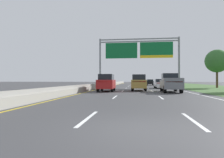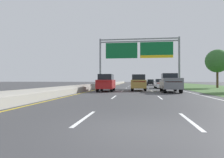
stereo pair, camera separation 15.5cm
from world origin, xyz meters
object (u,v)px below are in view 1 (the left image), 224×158
pickup_truck_grey (170,83)px  car_white_right_lane_sedan (160,83)px  overhead_sign_gantry (139,52)px  car_red_left_lane_suv (107,82)px  car_black_right_lane_sedan (150,82)px  roadside_tree_mid (217,61)px  car_gold_centre_lane_suv (139,82)px

pickup_truck_grey → car_white_right_lane_sedan: 10.83m
overhead_sign_gantry → pickup_truck_grey: overhead_sign_gantry is taller
pickup_truck_grey → car_red_left_lane_suv: pickup_truck_grey is taller
car_black_right_lane_sedan → roadside_tree_mid: roadside_tree_mid is taller
pickup_truck_grey → roadside_tree_mid: (10.27, 13.32, 3.70)m
car_white_right_lane_sedan → car_gold_centre_lane_suv: (-3.68, -8.23, 0.28)m
car_gold_centre_lane_suv → roadside_tree_mid: bearing=-51.9°
car_red_left_lane_suv → car_black_right_lane_sedan: bearing=-15.6°
overhead_sign_gantry → car_white_right_lane_sedan: 7.35m
pickup_truck_grey → car_white_right_lane_sedan: (0.06, 10.82, -0.26)m
pickup_truck_grey → car_white_right_lane_sedan: size_ratio=1.24×
car_black_right_lane_sedan → car_gold_centre_lane_suv: bearing=174.0°
car_black_right_lane_sedan → car_gold_centre_lane_suv: (-3.25, -27.04, 0.28)m
pickup_truck_grey → car_black_right_lane_sedan: bearing=2.2°
car_black_right_lane_sedan → car_red_left_lane_suv: (-7.25, -29.10, 0.28)m
overhead_sign_gantry → car_black_right_lane_sedan: overhead_sign_gantry is taller
car_black_right_lane_sedan → car_red_left_lane_suv: size_ratio=0.93×
overhead_sign_gantry → car_red_left_lane_suv: (-4.09, -13.00, -5.53)m
overhead_sign_gantry → car_black_right_lane_sedan: (3.16, 16.10, -5.81)m
overhead_sign_gantry → car_gold_centre_lane_suv: bearing=-90.4°
car_black_right_lane_sedan → car_gold_centre_lane_suv: size_ratio=0.94×
overhead_sign_gantry → car_red_left_lane_suv: bearing=-107.5°
pickup_truck_grey → car_black_right_lane_sedan: pickup_truck_grey is taller
overhead_sign_gantry → car_white_right_lane_sedan: size_ratio=3.42×
overhead_sign_gantry → pickup_truck_grey: size_ratio=2.76×
roadside_tree_mid → car_white_right_lane_sedan: bearing=-166.2°
car_white_right_lane_sedan → car_gold_centre_lane_suv: bearing=156.1°
car_white_right_lane_sedan → car_gold_centre_lane_suv: size_ratio=0.93×
car_red_left_lane_suv → overhead_sign_gantry: bearing=-19.1°
pickup_truck_grey → car_gold_centre_lane_suv: (-3.62, 2.60, 0.02)m
overhead_sign_gantry → car_red_left_lane_suv: 14.71m
car_white_right_lane_sedan → roadside_tree_mid: (10.21, 2.50, 3.96)m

